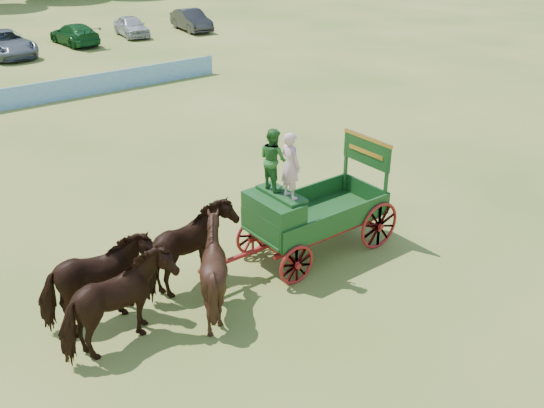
# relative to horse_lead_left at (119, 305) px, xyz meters

# --- Properties ---
(ground) EXTENTS (160.00, 160.00, 0.00)m
(ground) POSITION_rel_horse_lead_left_xyz_m (2.62, 1.40, -1.09)
(ground) COLOR #A89A4C
(ground) RESTS_ON ground
(horse_lead_left) EXTENTS (2.74, 1.60, 2.18)m
(horse_lead_left) POSITION_rel_horse_lead_left_xyz_m (0.00, 0.00, 0.00)
(horse_lead_left) COLOR black
(horse_lead_left) RESTS_ON ground
(horse_lead_right) EXTENTS (2.68, 1.42, 2.18)m
(horse_lead_right) POSITION_rel_horse_lead_left_xyz_m (0.00, 1.10, 0.00)
(horse_lead_right) COLOR black
(horse_lead_right) RESTS_ON ground
(horse_wheel_left) EXTENTS (2.35, 2.20, 2.18)m
(horse_wheel_left) POSITION_rel_horse_lead_left_xyz_m (2.40, -0.00, 0.00)
(horse_wheel_left) COLOR black
(horse_wheel_left) RESTS_ON ground
(horse_wheel_right) EXTENTS (2.79, 1.78, 2.18)m
(horse_wheel_right) POSITION_rel_horse_lead_left_xyz_m (2.40, 1.10, 0.00)
(horse_wheel_right) COLOR black
(horse_wheel_right) RESTS_ON ground
(farm_dray) EXTENTS (6.00, 2.00, 3.87)m
(farm_dray) POSITION_rel_horse_lead_left_xyz_m (5.34, 0.57, 0.62)
(farm_dray) COLOR #A61025
(farm_dray) RESTS_ON ground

